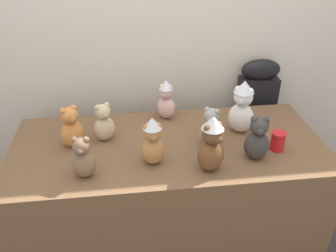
{
  "coord_description": "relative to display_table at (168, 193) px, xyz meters",
  "views": [
    {
      "loc": [
        -0.2,
        -1.4,
        1.88
      ],
      "look_at": [
        0.0,
        0.25,
        0.88
      ],
      "focal_mm": 36.67,
      "sensor_mm": 36.0,
      "label": 1
    }
  ],
  "objects": [
    {
      "name": "teddy_bear_mocha",
      "position": [
        -0.45,
        -0.24,
        0.49
      ],
      "size": [
        0.13,
        0.12,
        0.24
      ],
      "rotation": [
        0.0,
        0.0,
        -0.12
      ],
      "color": "#7F6047",
      "rests_on": "display_table"
    },
    {
      "name": "teddy_bear_chestnut",
      "position": [
        0.19,
        -0.26,
        0.53
      ],
      "size": [
        0.18,
        0.17,
        0.32
      ],
      "rotation": [
        0.0,
        0.0,
        0.42
      ],
      "color": "brown",
      "rests_on": "display_table"
    },
    {
      "name": "teddy_bear_charcoal",
      "position": [
        0.46,
        -0.2,
        0.5
      ],
      "size": [
        0.16,
        0.14,
        0.26
      ],
      "rotation": [
        0.0,
        0.0,
        -0.24
      ],
      "color": "#383533",
      "rests_on": "display_table"
    },
    {
      "name": "teddy_bear_caramel",
      "position": [
        -0.1,
        -0.17,
        0.52
      ],
      "size": [
        0.13,
        0.12,
        0.28
      ],
      "rotation": [
        0.0,
        0.0,
        0.09
      ],
      "color": "#B27A42",
      "rests_on": "display_table"
    },
    {
      "name": "teddy_bear_ash",
      "position": [
        0.24,
        -0.04,
        0.49
      ],
      "size": [
        0.16,
        0.15,
        0.24
      ],
      "rotation": [
        0.0,
        0.0,
        -0.59
      ],
      "color": "gray",
      "rests_on": "display_table"
    },
    {
      "name": "teddy_bear_blush",
      "position": [
        0.03,
        0.31,
        0.51
      ],
      "size": [
        0.16,
        0.15,
        0.27
      ],
      "rotation": [
        0.0,
        0.0,
        -0.51
      ],
      "color": "beige",
      "rests_on": "display_table"
    },
    {
      "name": "teddy_bear_ginger",
      "position": [
        -0.54,
        0.05,
        0.5
      ],
      "size": [
        0.17,
        0.16,
        0.26
      ],
      "rotation": [
        0.0,
        0.0,
        0.5
      ],
      "color": "#D17F3D",
      "rests_on": "display_table"
    },
    {
      "name": "display_table",
      "position": [
        0.0,
        0.0,
        0.0
      ],
      "size": [
        1.83,
        0.8,
        0.76
      ],
      "primitive_type": "cube",
      "color": "brown",
      "rests_on": "ground_plane"
    },
    {
      "name": "wall_back",
      "position": [
        0.0,
        0.65,
        0.92
      ],
      "size": [
        7.0,
        0.08,
        2.6
      ],
      "primitive_type": "cube",
      "color": "silver",
      "rests_on": "ground_plane"
    },
    {
      "name": "teddy_bear_sand",
      "position": [
        -0.36,
        0.09,
        0.49
      ],
      "size": [
        0.15,
        0.15,
        0.24
      ],
      "rotation": [
        0.0,
        0.0,
        0.44
      ],
      "color": "#CCB78E",
      "rests_on": "display_table"
    },
    {
      "name": "teddy_bear_snow",
      "position": [
        0.46,
        0.09,
        0.54
      ],
      "size": [
        0.2,
        0.19,
        0.34
      ],
      "rotation": [
        0.0,
        0.0,
        -0.55
      ],
      "color": "white",
      "rests_on": "display_table"
    },
    {
      "name": "party_cup_red",
      "position": [
        0.61,
        -0.13,
        0.43
      ],
      "size": [
        0.08,
        0.08,
        0.11
      ],
      "primitive_type": "cylinder",
      "color": "red",
      "rests_on": "display_table"
    },
    {
      "name": "instrument_case",
      "position": [
        0.73,
        0.53,
        0.15
      ],
      "size": [
        0.28,
        0.13,
        1.05
      ],
      "rotation": [
        0.0,
        0.0,
        -0.04
      ],
      "color": "black",
      "rests_on": "ground_plane"
    }
  ]
}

